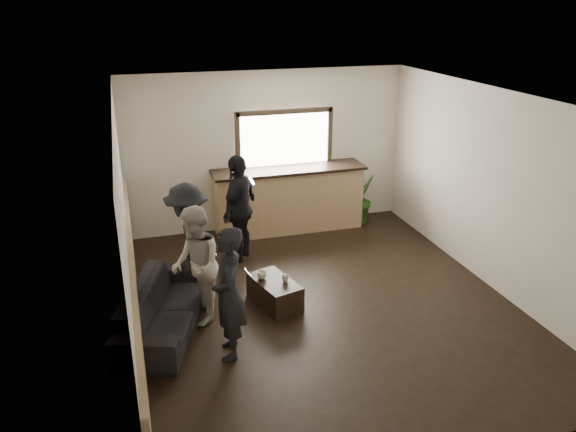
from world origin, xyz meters
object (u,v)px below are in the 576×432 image
object	(u,v)px
person_b	(196,266)
person_d	(239,208)
coffee_table	(275,292)
cup_b	(285,278)
potted_plant	(362,198)
person_a	(229,294)
person_c	(188,240)
bar_counter	(288,195)
cup_a	(262,275)
sofa	(163,307)

from	to	relation	value
person_b	person_d	world-z (taller)	person_d
coffee_table	cup_b	bearing A→B (deg)	-26.98
cup_b	coffee_table	bearing A→B (deg)	153.02
potted_plant	person_a	distance (m)	4.68
cup_b	person_c	xyz separation A→B (m)	(-1.18, 0.71, 0.41)
coffee_table	person_b	xyz separation A→B (m)	(-1.05, -0.10, 0.60)
person_b	person_c	size ratio (longest dim) A/B	0.96
person_b	bar_counter	bearing A→B (deg)	140.99
person_c	person_d	xyz separation A→B (m)	(0.92, 0.92, 0.05)
person_a	person_b	xyz separation A→B (m)	(-0.25, 0.86, -0.02)
cup_a	coffee_table	bearing A→B (deg)	-36.08
bar_counter	sofa	distance (m)	3.66
person_a	person_b	bearing A→B (deg)	-156.12
person_c	cup_b	bearing A→B (deg)	75.34
coffee_table	person_a	bearing A→B (deg)	-129.80
cup_b	person_d	distance (m)	1.72
coffee_table	person_a	world-z (taller)	person_a
cup_a	potted_plant	world-z (taller)	potted_plant
person_d	cup_a	bearing A→B (deg)	35.83
potted_plant	person_b	world-z (taller)	person_b
sofa	person_d	distance (m)	2.28
cup_a	cup_b	bearing A→B (deg)	-32.09
cup_b	potted_plant	distance (m)	3.39
sofa	person_c	bearing A→B (deg)	-10.04
potted_plant	person_d	distance (m)	2.69
cup_b	potted_plant	bearing A→B (deg)	48.75
bar_counter	person_c	distance (m)	2.75
bar_counter	person_d	distance (m)	1.46
potted_plant	cup_a	bearing A→B (deg)	-136.73
cup_b	potted_plant	world-z (taller)	potted_plant
cup_b	person_c	world-z (taller)	person_c
potted_plant	person_c	bearing A→B (deg)	-151.72
coffee_table	potted_plant	distance (m)	3.44
bar_counter	cup_a	world-z (taller)	bar_counter
potted_plant	person_b	size ratio (longest dim) A/B	0.59
bar_counter	person_b	world-z (taller)	bar_counter
cup_a	person_d	size ratio (longest dim) A/B	0.08
person_b	sofa	bearing A→B (deg)	-82.42
coffee_table	person_c	size ratio (longest dim) A/B	0.50
cup_a	person_d	distance (m)	1.52
sofa	person_a	distance (m)	1.17
cup_a	person_c	xyz separation A→B (m)	(-0.90, 0.53, 0.40)
potted_plant	person_c	xyz separation A→B (m)	(-3.41, -1.84, 0.35)
cup_a	potted_plant	bearing A→B (deg)	43.27
person_d	person_a	bearing A→B (deg)	21.78
person_a	person_d	size ratio (longest dim) A/B	0.93
coffee_table	person_d	xyz separation A→B (m)	(-0.13, 1.57, 0.68)
person_c	person_b	bearing A→B (deg)	16.32
bar_counter	potted_plant	xyz separation A→B (m)	(1.41, -0.05, -0.18)
cup_b	person_a	xyz separation A→B (m)	(-0.93, -0.89, 0.39)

